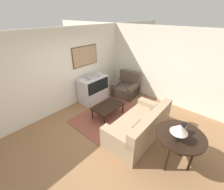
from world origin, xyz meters
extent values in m
plane|color=#8E6642|center=(0.00, 0.00, 0.00)|extent=(12.00, 12.00, 0.00)
cube|color=silver|center=(0.00, 2.13, 1.35)|extent=(12.00, 0.06, 2.70)
cube|color=#4C381E|center=(0.88, 2.08, 1.69)|extent=(1.10, 0.03, 0.71)
cube|color=tan|center=(0.88, 2.07, 1.69)|extent=(1.05, 0.01, 0.66)
cube|color=silver|center=(2.63, 0.00, 1.35)|extent=(0.06, 12.00, 2.70)
cube|color=brown|center=(0.50, 0.63, 0.01)|extent=(2.35, 1.51, 0.01)
cube|color=silver|center=(0.88, 1.74, 0.21)|extent=(1.11, 0.58, 0.43)
cube|color=silver|center=(0.88, 1.74, 0.69)|extent=(1.11, 0.58, 0.52)
cube|color=black|center=(0.88, 1.44, 0.69)|extent=(1.00, 0.01, 0.46)
cube|color=#9E9EA3|center=(0.88, 1.74, 1.00)|extent=(0.50, 0.32, 0.09)
cube|color=#9E8466|center=(0.35, -0.63, 0.24)|extent=(2.01, 1.04, 0.48)
cube|color=#9E8466|center=(0.37, -1.01, 0.68)|extent=(1.99, 0.28, 0.41)
cube|color=#9E8466|center=(1.23, -0.61, 0.32)|extent=(0.27, 0.99, 0.64)
cube|color=#9E8466|center=(-0.52, -0.66, 0.32)|extent=(0.27, 0.99, 0.64)
cube|color=#715F49|center=(0.81, -0.87, 0.65)|extent=(0.36, 0.13, 0.34)
cube|color=#715F49|center=(-0.08, -0.90, 0.65)|extent=(0.36, 0.13, 0.34)
cube|color=brown|center=(1.98, 1.01, 0.21)|extent=(0.98, 0.99, 0.42)
cube|color=brown|center=(2.31, 1.07, 0.70)|extent=(0.31, 0.89, 0.54)
cube|color=brown|center=(1.93, 1.37, 0.28)|extent=(0.87, 0.29, 0.56)
cube|color=brown|center=(2.04, 0.66, 0.28)|extent=(0.87, 0.29, 0.56)
cube|color=black|center=(0.46, 0.58, 0.39)|extent=(1.01, 0.63, 0.04)
cylinder|color=black|center=(0.00, 0.32, 0.19)|extent=(0.04, 0.04, 0.37)
cylinder|color=black|center=(0.91, 0.32, 0.19)|extent=(0.04, 0.04, 0.37)
cylinder|color=black|center=(0.00, 0.85, 0.19)|extent=(0.04, 0.04, 0.37)
cylinder|color=black|center=(0.91, 0.85, 0.19)|extent=(0.04, 0.04, 0.37)
cylinder|color=black|center=(0.19, -1.75, 0.79)|extent=(1.02, 1.02, 0.04)
cube|color=black|center=(0.19, -1.75, 0.73)|extent=(0.87, 0.41, 0.08)
cylinder|color=black|center=(-0.16, -1.70, 0.39)|extent=(0.05, 0.05, 0.77)
cylinder|color=black|center=(0.55, -1.70, 0.39)|extent=(0.05, 0.05, 0.77)
cylinder|color=black|center=(0.19, -2.08, 0.39)|extent=(0.05, 0.05, 0.77)
cylinder|color=black|center=(-0.01, -1.74, 0.83)|extent=(0.11, 0.11, 0.02)
cylinder|color=black|center=(-0.01, -1.74, 1.00)|extent=(0.02, 0.02, 0.32)
cone|color=silver|center=(-0.01, -1.74, 1.11)|extent=(0.34, 0.34, 0.18)
cube|color=black|center=(0.27, -1.74, 0.92)|extent=(0.13, 0.09, 0.21)
cylinder|color=white|center=(0.27, -1.79, 0.96)|extent=(0.11, 0.01, 0.11)
camera|label=1|loc=(-2.51, -2.22, 3.06)|focal=24.00mm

